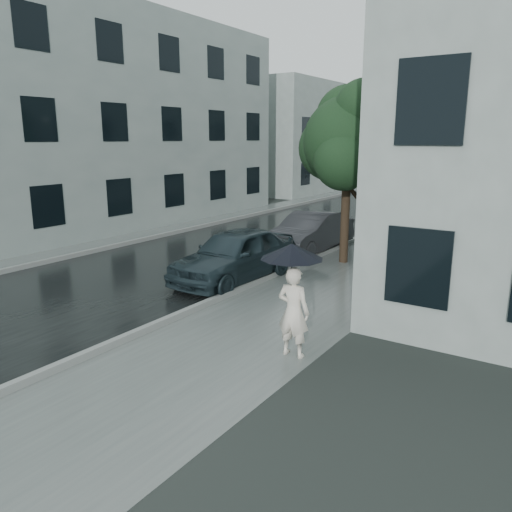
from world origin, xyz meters
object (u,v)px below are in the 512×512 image
Objects in this scene: pedestrian at (293,312)px; car_near at (235,255)px; street_tree at (350,140)px; car_far at (310,232)px; lamp_post at (342,169)px.

pedestrian is 0.39× the size of car_near.
pedestrian is 8.27m from street_tree.
car_near reaches higher than car_far.
car_near is at bearing -90.16° from car_far.
pedestrian is 0.40× the size of car_far.
street_tree reaches higher than pedestrian.
pedestrian is at bearing -80.68° from lamp_post.
pedestrian reaches higher than car_near.
car_near is at bearing -114.26° from street_tree.
car_near is 1.02× the size of car_far.
car_near is (-1.72, -3.82, -3.16)m from street_tree.
street_tree is 1.30× the size of car_near.
pedestrian is 0.30× the size of street_tree.
car_far is (-0.60, -1.17, -2.18)m from lamp_post.
pedestrian is 8.82m from car_far.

